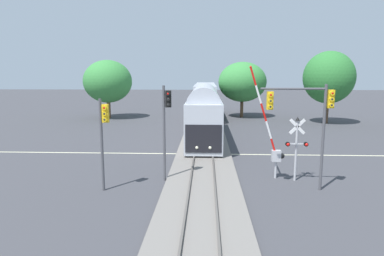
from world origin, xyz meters
TOP-DOWN VIEW (x-y plane):
  - ground_plane at (0.00, 0.00)m, footprint 220.00×220.00m
  - road_centre_stripe at (0.00, 0.00)m, footprint 44.00×0.20m
  - railway_track at (0.00, 0.00)m, footprint 4.40×80.00m
  - commuter_train at (0.00, 15.26)m, footprint 3.04×37.56m
  - crossing_gate_near at (4.41, -6.26)m, footprint 2.34×0.40m
  - crossing_signal_mast at (5.70, -6.75)m, footprint 1.36×0.44m
  - traffic_signal_near_left at (-5.46, -8.99)m, footprint 0.53×0.38m
  - traffic_signal_median at (-2.22, -7.06)m, footprint 0.53×0.38m
  - traffic_signal_near_right at (5.75, -8.40)m, footprint 3.98×0.38m
  - elm_centre_background at (5.52, 23.88)m, footprint 7.10×7.10m
  - pine_left_background at (-14.18, 21.91)m, footprint 6.99×6.99m
  - maple_right_background at (16.06, 17.92)m, footprint 6.52×6.52m

SIDE VIEW (x-z plane):
  - ground_plane at x=0.00m, z-range 0.00..0.00m
  - road_centre_stripe at x=0.00m, z-range 0.00..0.01m
  - railway_track at x=0.00m, z-range -0.06..0.26m
  - crossing_gate_near at x=4.41m, z-range -1.34..5.67m
  - crossing_signal_mast at x=5.70m, z-range 0.44..4.41m
  - commuter_train at x=0.00m, z-range 0.21..5.37m
  - traffic_signal_near_left at x=-5.46m, z-range 0.89..6.09m
  - traffic_signal_median at x=-2.22m, z-range 0.99..6.84m
  - traffic_signal_near_right at x=5.75m, z-range 1.50..7.48m
  - elm_centre_background at x=5.52m, z-range 1.16..9.40m
  - pine_left_background at x=-14.18m, z-range 1.15..9.62m
  - maple_right_background at x=16.06m, z-range 1.32..10.74m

